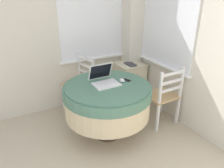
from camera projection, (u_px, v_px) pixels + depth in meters
The scene contains 9 objects.
corner_room_shell at pixel (125, 41), 2.67m from camera, with size 4.26×4.73×2.55m.
round_dining_table at pixel (107, 98), 2.83m from camera, with size 1.13×1.13×0.75m.
laptop at pixel (104, 80), 2.78m from camera, with size 0.33×0.33×0.24m.
computer_mouse at pixel (122, 80), 2.83m from camera, with size 0.06×0.09×0.05m.
cell_phone at pixel (127, 80), 2.89m from camera, with size 0.09×0.13×0.01m.
dining_chair_near_back_window at pixel (80, 84), 3.53m from camera, with size 0.49×0.52×0.90m.
dining_chair_near_right_window at pixel (163, 96), 3.14m from camera, with size 0.45×0.41×0.90m.
corner_cabinet at pixel (129, 81), 3.95m from camera, with size 0.47×0.50×0.66m.
book_on_cabinet at pixel (130, 64), 3.72m from camera, with size 0.13×0.23×0.02m.
Camera 1 is at (-0.25, -0.45, 1.90)m, focal length 35.00 mm.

